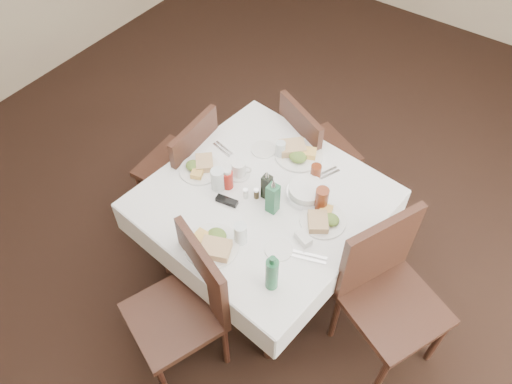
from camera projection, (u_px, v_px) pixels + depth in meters
ground_plane at (279, 242)px, 3.63m from camera, size 7.00×7.00×0.00m
room_shell at (292, 35)px, 2.33m from camera, size 6.04×7.04×2.80m
dining_table at (263, 206)px, 2.99m from camera, size 1.38×1.38×0.76m
chair_north at (311, 149)px, 3.50m from camera, size 0.59×0.59×0.94m
chair_south at (187, 301)px, 2.71m from camera, size 0.60×0.60×0.98m
chair_east at (386, 286)px, 2.74m from camera, size 0.65×0.65×1.04m
chair_west at (185, 164)px, 3.40m from camera, size 0.48×0.48×0.95m
meal_north at (298, 153)px, 3.12m from camera, size 0.30×0.30×0.07m
meal_south at (213, 244)px, 2.68m from camera, size 0.30×0.30×0.07m
meal_east at (323, 220)px, 2.79m from camera, size 0.26×0.26×0.06m
meal_west at (200, 167)px, 3.05m from camera, size 0.25×0.25×0.06m
side_plate_a at (264, 150)px, 3.17m from camera, size 0.16×0.16×0.01m
side_plate_b at (279, 249)px, 2.68m from camera, size 0.15×0.15×0.01m
water_n at (280, 150)px, 3.10m from camera, size 0.06×0.06×0.11m
water_s at (241, 234)px, 2.67m from camera, size 0.07×0.07×0.13m
water_e at (323, 195)px, 2.86m from camera, size 0.07×0.07×0.12m
water_w at (218, 180)px, 2.91m from camera, size 0.08×0.08×0.15m
iced_tea_a at (316, 174)px, 2.95m from camera, size 0.06×0.06×0.13m
iced_tea_b at (321, 199)px, 2.81m from camera, size 0.08×0.08×0.16m
bread_basket at (306, 192)px, 2.90m from camera, size 0.23×0.23×0.08m
oil_cruet_dark at (267, 186)px, 2.86m from camera, size 0.05×0.05×0.21m
oil_cruet_green at (273, 197)px, 2.78m from camera, size 0.06×0.06×0.26m
ketchup_bottle at (228, 179)px, 2.93m from camera, size 0.07×0.07×0.14m
salt_shaker at (246, 193)px, 2.90m from camera, size 0.03×0.03×0.07m
pepper_shaker at (256, 194)px, 2.90m from camera, size 0.03×0.03×0.07m
coffee_mug at (239, 169)px, 3.00m from camera, size 0.15×0.14×0.10m
sunglasses at (227, 201)px, 2.89m from camera, size 0.14×0.07×0.03m
green_bottle at (272, 274)px, 2.46m from camera, size 0.07×0.07×0.25m
sugar_caddy at (303, 238)px, 2.70m from camera, size 0.11×0.09×0.05m
cutlery_n at (326, 174)px, 3.03m from camera, size 0.11×0.19×0.01m
cutlery_s at (198, 235)px, 2.74m from camera, size 0.08×0.21×0.01m
cutlery_e at (309, 257)px, 2.65m from camera, size 0.19×0.11×0.01m
cutlery_w at (223, 149)px, 3.17m from camera, size 0.17×0.07×0.01m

